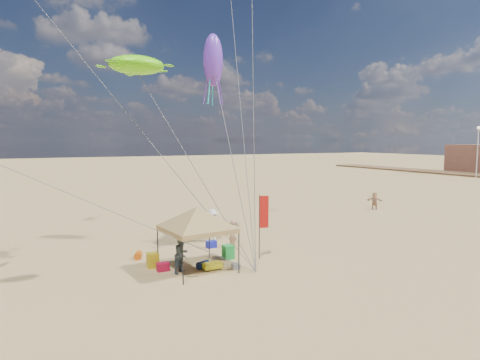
{
  "coord_description": "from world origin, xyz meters",
  "views": [
    {
      "loc": [
        -9.56,
        -15.39,
        5.99
      ],
      "look_at": [
        0.0,
        3.0,
        4.0
      ],
      "focal_mm": 30.95,
      "sensor_mm": 36.0,
      "label": 1
    }
  ],
  "objects_px": {
    "cooler_blue": "(211,244)",
    "person_near_b": "(182,254)",
    "person_near_c": "(213,225)",
    "chair_green": "(228,252)",
    "chair_yellow": "(153,260)",
    "beach_cart": "(212,265)",
    "lamp_north": "(478,143)",
    "feather_flag": "(263,216)",
    "cooler_red": "(163,267)",
    "canopy_tent": "(197,209)",
    "person_near_a": "(232,234)",
    "person_far_c": "(375,201)"
  },
  "relations": [
    {
      "from": "chair_green",
      "to": "person_near_a",
      "type": "distance_m",
      "value": 2.26
    },
    {
      "from": "feather_flag",
      "to": "cooler_red",
      "type": "bearing_deg",
      "value": 176.19
    },
    {
      "from": "person_near_a",
      "to": "person_far_c",
      "type": "bearing_deg",
      "value": 174.48
    },
    {
      "from": "cooler_blue",
      "to": "chair_yellow",
      "type": "distance_m",
      "value": 4.42
    },
    {
      "from": "person_near_b",
      "to": "lamp_north",
      "type": "height_order",
      "value": "lamp_north"
    },
    {
      "from": "canopy_tent",
      "to": "person_near_a",
      "type": "xyz_separation_m",
      "value": [
        3.25,
        2.96,
        -2.07
      ]
    },
    {
      "from": "person_near_a",
      "to": "person_near_b",
      "type": "xyz_separation_m",
      "value": [
        -4.0,
        -2.9,
        0.05
      ]
    },
    {
      "from": "cooler_red",
      "to": "beach_cart",
      "type": "xyz_separation_m",
      "value": [
        2.09,
        -0.89,
        0.01
      ]
    },
    {
      "from": "feather_flag",
      "to": "cooler_blue",
      "type": "height_order",
      "value": "feather_flag"
    },
    {
      "from": "feather_flag",
      "to": "beach_cart",
      "type": "relative_size",
      "value": 3.64
    },
    {
      "from": "chair_yellow",
      "to": "person_far_c",
      "type": "bearing_deg",
      "value": 18.76
    },
    {
      "from": "cooler_red",
      "to": "beach_cart",
      "type": "distance_m",
      "value": 2.27
    },
    {
      "from": "person_near_a",
      "to": "feather_flag",
      "type": "bearing_deg",
      "value": 74.49
    },
    {
      "from": "cooler_red",
      "to": "chair_green",
      "type": "height_order",
      "value": "chair_green"
    },
    {
      "from": "chair_yellow",
      "to": "chair_green",
      "type": "bearing_deg",
      "value": -4.93
    },
    {
      "from": "person_far_c",
      "to": "person_near_c",
      "type": "bearing_deg",
      "value": -118.51
    },
    {
      "from": "feather_flag",
      "to": "cooler_red",
      "type": "xyz_separation_m",
      "value": [
        -5.12,
        0.34,
        -1.99
      ]
    },
    {
      "from": "cooler_blue",
      "to": "beach_cart",
      "type": "height_order",
      "value": "cooler_blue"
    },
    {
      "from": "chair_green",
      "to": "canopy_tent",
      "type": "bearing_deg",
      "value": -152.79
    },
    {
      "from": "beach_cart",
      "to": "person_near_c",
      "type": "xyz_separation_m",
      "value": [
        2.24,
        5.06,
        0.76
      ]
    },
    {
      "from": "chair_yellow",
      "to": "person_far_c",
      "type": "height_order",
      "value": "person_far_c"
    },
    {
      "from": "beach_cart",
      "to": "canopy_tent",
      "type": "bearing_deg",
      "value": 161.99
    },
    {
      "from": "feather_flag",
      "to": "chair_yellow",
      "type": "bearing_deg",
      "value": 168.82
    },
    {
      "from": "chair_yellow",
      "to": "lamp_north",
      "type": "relative_size",
      "value": 0.08
    },
    {
      "from": "cooler_blue",
      "to": "lamp_north",
      "type": "height_order",
      "value": "lamp_north"
    },
    {
      "from": "feather_flag",
      "to": "cooler_blue",
      "type": "relative_size",
      "value": 6.07
    },
    {
      "from": "person_far_c",
      "to": "person_near_b",
      "type": "bearing_deg",
      "value": -108.64
    },
    {
      "from": "canopy_tent",
      "to": "person_far_c",
      "type": "distance_m",
      "value": 21.92
    },
    {
      "from": "cooler_red",
      "to": "chair_green",
      "type": "distance_m",
      "value": 3.56
    },
    {
      "from": "person_near_b",
      "to": "person_near_a",
      "type": "bearing_deg",
      "value": 1.47
    },
    {
      "from": "chair_green",
      "to": "chair_yellow",
      "type": "height_order",
      "value": "same"
    },
    {
      "from": "cooler_blue",
      "to": "person_near_b",
      "type": "relative_size",
      "value": 0.32
    },
    {
      "from": "chair_yellow",
      "to": "canopy_tent",
      "type": "bearing_deg",
      "value": -39.42
    },
    {
      "from": "feather_flag",
      "to": "chair_green",
      "type": "relative_size",
      "value": 4.68
    },
    {
      "from": "chair_yellow",
      "to": "beach_cart",
      "type": "distance_m",
      "value": 2.86
    },
    {
      "from": "person_near_b",
      "to": "lamp_north",
      "type": "relative_size",
      "value": 0.2
    },
    {
      "from": "person_near_c",
      "to": "cooler_blue",
      "type": "bearing_deg",
      "value": 60.41
    },
    {
      "from": "chair_yellow",
      "to": "cooler_blue",
      "type": "bearing_deg",
      "value": 27.95
    },
    {
      "from": "cooler_blue",
      "to": "lamp_north",
      "type": "distance_m",
      "value": 59.42
    },
    {
      "from": "canopy_tent",
      "to": "lamp_north",
      "type": "relative_size",
      "value": 0.67
    },
    {
      "from": "beach_cart",
      "to": "person_near_b",
      "type": "distance_m",
      "value": 1.56
    },
    {
      "from": "chair_green",
      "to": "cooler_red",
      "type": "bearing_deg",
      "value": -173.62
    },
    {
      "from": "person_far_c",
      "to": "chair_green",
      "type": "bearing_deg",
      "value": -108.15
    },
    {
      "from": "chair_green",
      "to": "beach_cart",
      "type": "relative_size",
      "value": 0.78
    },
    {
      "from": "cooler_blue",
      "to": "person_near_c",
      "type": "distance_m",
      "value": 1.72
    },
    {
      "from": "chair_yellow",
      "to": "person_near_b",
      "type": "xyz_separation_m",
      "value": [
        0.96,
        -1.34,
        0.49
      ]
    },
    {
      "from": "chair_green",
      "to": "lamp_north",
      "type": "xyz_separation_m",
      "value": [
        55.63,
        22.9,
        5.17
      ]
    },
    {
      "from": "canopy_tent",
      "to": "person_near_a",
      "type": "relative_size",
      "value": 3.52
    },
    {
      "from": "feather_flag",
      "to": "person_near_c",
      "type": "relative_size",
      "value": 1.71
    },
    {
      "from": "cooler_red",
      "to": "person_far_c",
      "type": "relative_size",
      "value": 0.36
    }
  ]
}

